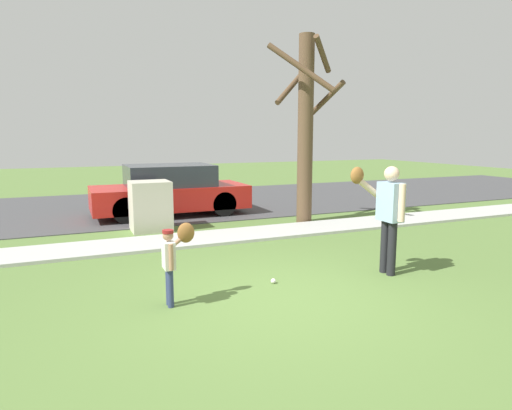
# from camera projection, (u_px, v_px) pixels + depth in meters

# --- Properties ---
(ground_plane) EXTENTS (48.00, 48.00, 0.00)m
(ground_plane) POSITION_uv_depth(u_px,v_px,m) (202.00, 241.00, 8.89)
(ground_plane) COLOR #567538
(sidewalk_strip) EXTENTS (36.00, 1.20, 0.06)m
(sidewalk_strip) POSITION_uv_depth(u_px,v_px,m) (200.00, 239.00, 8.98)
(sidewalk_strip) COLOR #B2B2AD
(sidewalk_strip) RESTS_ON ground
(road_surface) EXTENTS (36.00, 6.80, 0.02)m
(road_surface) POSITION_uv_depth(u_px,v_px,m) (154.00, 205.00, 13.52)
(road_surface) COLOR #424244
(road_surface) RESTS_ON ground
(person_adult) EXTENTS (0.66, 0.61, 1.65)m
(person_adult) POSITION_uv_depth(u_px,v_px,m) (387.00, 208.00, 6.65)
(person_adult) COLOR black
(person_adult) RESTS_ON ground
(person_child) EXTENTS (0.44, 0.38, 1.01)m
(person_child) POSITION_uv_depth(u_px,v_px,m) (174.00, 253.00, 5.48)
(person_child) COLOR navy
(person_child) RESTS_ON ground
(baseball) EXTENTS (0.07, 0.07, 0.07)m
(baseball) POSITION_uv_depth(u_px,v_px,m) (273.00, 281.00, 6.34)
(baseball) COLOR white
(baseball) RESTS_ON ground
(utility_cabinet) EXTENTS (0.86, 0.78, 1.11)m
(utility_cabinet) POSITION_uv_depth(u_px,v_px,m) (150.00, 206.00, 9.83)
(utility_cabinet) COLOR beige
(utility_cabinet) RESTS_ON ground
(street_tree_near) EXTENTS (1.84, 1.88, 4.43)m
(street_tree_near) POSITION_uv_depth(u_px,v_px,m) (306.00, 124.00, 10.48)
(street_tree_near) COLOR brown
(street_tree_near) RESTS_ON ground
(parked_hatchback_red) EXTENTS (4.00, 1.75, 1.33)m
(parked_hatchback_red) POSITION_uv_depth(u_px,v_px,m) (170.00, 191.00, 11.71)
(parked_hatchback_red) COLOR red
(parked_hatchback_red) RESTS_ON road_surface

